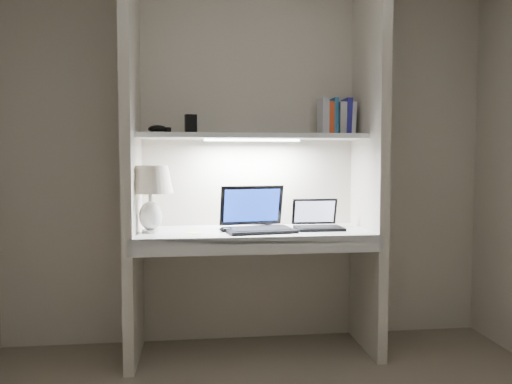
{
  "coord_description": "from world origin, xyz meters",
  "views": [
    {
      "loc": [
        -0.35,
        -1.8,
        1.2
      ],
      "look_at": [
        -0.01,
        1.05,
        1.02
      ],
      "focal_mm": 35.0,
      "sensor_mm": 36.0,
      "label": 1
    }
  ],
  "objects": [
    {
      "name": "back_wall",
      "position": [
        0.0,
        1.5,
        1.25
      ],
      "size": [
        3.2,
        0.01,
        2.5
      ],
      "primitive_type": "cube",
      "color": "beige",
      "rests_on": "floor"
    },
    {
      "name": "alcove_panel_left",
      "position": [
        -0.73,
        1.23,
        1.25
      ],
      "size": [
        0.06,
        0.55,
        2.5
      ],
      "primitive_type": "cube",
      "color": "beige",
      "rests_on": "floor"
    },
    {
      "name": "alcove_panel_right",
      "position": [
        0.73,
        1.23,
        1.25
      ],
      "size": [
        0.06,
        0.55,
        2.5
      ],
      "primitive_type": "cube",
      "color": "beige",
      "rests_on": "floor"
    },
    {
      "name": "desk",
      "position": [
        0.0,
        1.23,
        0.75
      ],
      "size": [
        1.4,
        0.55,
        0.04
      ],
      "primitive_type": "cube",
      "color": "white",
      "rests_on": "alcove_panel_left"
    },
    {
      "name": "desk_apron",
      "position": [
        0.0,
        0.96,
        0.72
      ],
      "size": [
        1.46,
        0.03,
        0.1
      ],
      "primitive_type": "cube",
      "color": "silver",
      "rests_on": "desk"
    },
    {
      "name": "shelf",
      "position": [
        0.0,
        1.32,
        1.35
      ],
      "size": [
        1.4,
        0.36,
        0.03
      ],
      "primitive_type": "cube",
      "color": "silver",
      "rests_on": "back_wall"
    },
    {
      "name": "strip_light",
      "position": [
        0.0,
        1.32,
        1.33
      ],
      "size": [
        0.6,
        0.04,
        0.02
      ],
      "primitive_type": "cube",
      "color": "white",
      "rests_on": "shelf"
    },
    {
      "name": "table_lamp",
      "position": [
        -0.62,
        1.21,
        1.04
      ],
      "size": [
        0.27,
        0.27,
        0.4
      ],
      "color": "white",
      "rests_on": "desk"
    },
    {
      "name": "laptop_main",
      "position": [
        0.02,
        1.23,
        0.83
      ],
      "size": [
        0.46,
        0.41,
        0.27
      ],
      "rotation": [
        0.0,
        0.0,
        0.15
      ],
      "color": "black",
      "rests_on": "desk"
    },
    {
      "name": "laptop_netbook",
      "position": [
        0.41,
        1.25,
        0.81
      ],
      "size": [
        0.29,
        0.25,
        0.19
      ],
      "rotation": [
        0.0,
        0.0,
        0.0
      ],
      "color": "black",
      "rests_on": "desk"
    },
    {
      "name": "speaker",
      "position": [
        0.09,
        1.44,
        0.85
      ],
      "size": [
        0.12,
        0.1,
        0.16
      ],
      "primitive_type": "cube",
      "rotation": [
        0.0,
        0.0,
        -0.18
      ],
      "color": "silver",
      "rests_on": "desk"
    },
    {
      "name": "mouse",
      "position": [
        -0.17,
        1.18,
        0.79
      ],
      "size": [
        0.1,
        0.08,
        0.03
      ],
      "primitive_type": "ellipsoid",
      "rotation": [
        0.0,
        0.0,
        0.42
      ],
      "color": "black",
      "rests_on": "desk"
    },
    {
      "name": "cable_coil",
      "position": [
        0.36,
        1.3,
        0.78
      ],
      "size": [
        0.13,
        0.13,
        0.01
      ],
      "primitive_type": "torus",
      "rotation": [
        0.0,
        0.0,
        0.31
      ],
      "color": "black",
      "rests_on": "desk"
    },
    {
      "name": "sticky_note",
      "position": [
        -0.37,
        1.13,
        0.77
      ],
      "size": [
        0.09,
        0.09,
        0.0
      ],
      "primitive_type": "cube",
      "rotation": [
        0.0,
        0.0,
        0.44
      ],
      "color": "#E9FF35",
      "rests_on": "desk"
    },
    {
      "name": "book_row",
      "position": [
        0.56,
        1.37,
        1.48
      ],
      "size": [
        0.22,
        0.16,
        0.24
      ],
      "color": "silver",
      "rests_on": "shelf"
    },
    {
      "name": "shelf_box",
      "position": [
        -0.38,
        1.36,
        1.43
      ],
      "size": [
        0.08,
        0.06,
        0.12
      ],
      "primitive_type": "cube",
      "rotation": [
        0.0,
        0.0,
        0.18
      ],
      "color": "black",
      "rests_on": "shelf"
    },
    {
      "name": "shelf_gadget",
      "position": [
        -0.58,
        1.32,
        1.39
      ],
      "size": [
        0.12,
        0.09,
        0.05
      ],
      "primitive_type": "ellipsoid",
      "rotation": [
        0.0,
        0.0,
        -0.05
      ],
      "color": "black",
      "rests_on": "shelf"
    }
  ]
}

